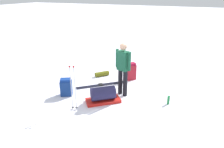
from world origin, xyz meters
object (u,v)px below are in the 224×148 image
Objects in this scene: backpack_large_dark at (131,72)px; sleeping_mat_rolled at (102,74)px; skier_standing at (123,67)px; gear_sled at (103,95)px; backpack_bright at (66,87)px; ski_poles_planted_near at (73,86)px; thermos_bottle at (168,100)px; ski_pair_near at (101,85)px.

backpack_large_dark is 1.18× the size of sleeping_mat_rolled.
gear_sled is (0.36, 0.69, -0.73)m from skier_standing.
backpack_bright is 1.05m from ski_poles_planted_near.
backpack_large_dark is at bearing -95.85° from gear_sled.
ski_poles_planted_near is 5.05× the size of thermos_bottle.
ski_pair_near is 2.47× the size of backpack_bright.
gear_sled is 2.05m from sleeping_mat_rolled.
skier_standing is 1.59× the size of gear_sled.
ski_poles_planted_near is at bearing 52.49° from gear_sled.
gear_sled reaches higher than thermos_bottle.
skier_standing is 1.93m from sleeping_mat_rolled.
gear_sled is at bearing 20.10° from thermos_bottle.
backpack_bright is 0.53× the size of gear_sled.
thermos_bottle is at bearing 171.58° from ski_pair_near.
skier_standing reaches higher than thermos_bottle.
ski_pair_near is at bearing -19.48° from skier_standing.
sleeping_mat_rolled reaches higher than ski_pair_near.
sleeping_mat_rolled is at bearing -99.51° from backpack_bright.
backpack_large_dark is 1.97m from gear_sled.
ski_pair_near is at bearing 113.75° from sleeping_mat_rolled.
thermos_bottle is at bearing -166.30° from backpack_bright.
backpack_bright is 3.18m from thermos_bottle.
backpack_bright is at bearing 25.45° from skier_standing.
skier_standing is 1.38m from ski_pair_near.
sleeping_mat_rolled is 3.00m from thermos_bottle.
thermos_bottle is (-2.77, 1.15, 0.04)m from sleeping_mat_rolled.
backpack_bright is 2.19× the size of thermos_bottle.
sleeping_mat_rolled is 2.12× the size of thermos_bottle.
gear_sled is 1.94m from thermos_bottle.
skier_standing is 1.92m from backpack_bright.
backpack_bright reaches higher than thermos_bottle.
ski_poles_planted_near is 1.03m from gear_sled.
backpack_large_dark is at bearing -172.74° from sleeping_mat_rolled.
skier_standing is at bearing 139.13° from sleeping_mat_rolled.
thermos_bottle is (-2.42, 0.36, 0.12)m from ski_pair_near.
sleeping_mat_rolled is at bearing -62.50° from gear_sled.
backpack_large_dark is 2.81m from ski_poles_planted_near.
skier_standing is at bearing -0.78° from thermos_bottle.
ski_pair_near is 2.56× the size of sleeping_mat_rolled.
backpack_large_dark is 0.49× the size of ski_poles_planted_near.
gear_sled reaches higher than ski_pair_near.
backpack_large_dark reaches higher than thermos_bottle.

